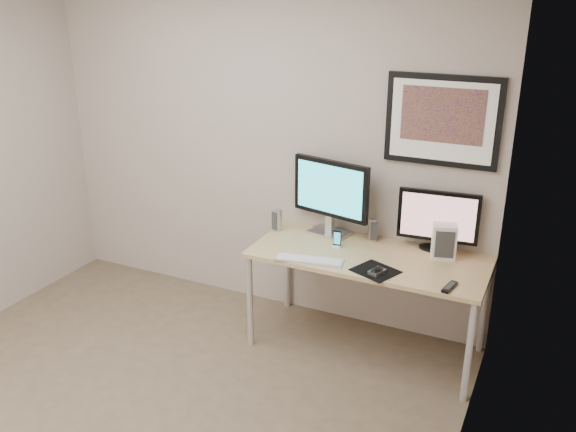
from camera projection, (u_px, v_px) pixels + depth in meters
name	position (u px, v px, depth m)	size (l,w,h in m)	color
floor	(134.00, 420.00, 3.66)	(3.60, 3.60, 0.00)	brown
room	(158.00, 137.00, 3.46)	(3.60, 3.60, 3.60)	white
desk	(368.00, 264.00, 4.17)	(1.60, 0.70, 0.73)	tan
framed_art	(442.00, 121.00, 3.97)	(0.75, 0.04, 0.60)	black
monitor_large	(331.00, 194.00, 4.38)	(0.61, 0.26, 0.56)	#AEAEB3
monitor_tv	(438.00, 219.00, 4.14)	(0.55, 0.15, 0.43)	black
speaker_left	(278.00, 220.00, 4.53)	(0.07, 0.07, 0.16)	#AEAEB3
speaker_right	(373.00, 229.00, 4.36)	(0.07, 0.07, 0.16)	#AEAEB3
phone_dock	(337.00, 239.00, 4.24)	(0.06, 0.06, 0.13)	black
keyboard	(309.00, 260.00, 4.05)	(0.46, 0.12, 0.02)	silver
mousepad	(375.00, 271.00, 3.91)	(0.26, 0.23, 0.00)	black
mouse	(377.00, 270.00, 3.87)	(0.06, 0.11, 0.04)	black
remote	(450.00, 287.00, 3.69)	(0.04, 0.16, 0.02)	black
fan_unit	(444.00, 241.00, 4.06)	(0.15, 0.11, 0.24)	silver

